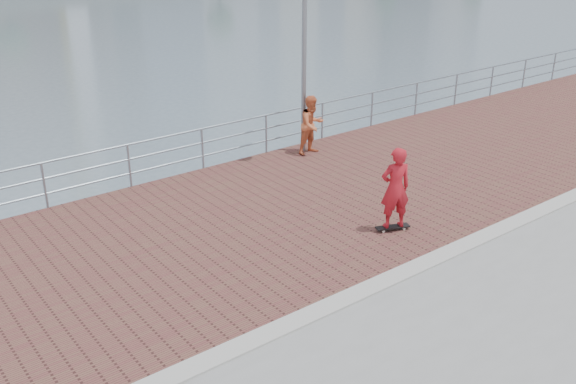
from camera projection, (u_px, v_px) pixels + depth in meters
brick_lane at (243, 224)px, 13.89m from camera, size 40.00×6.80×0.02m
curb at (357, 294)px, 11.27m from camera, size 40.00×0.40×0.06m
guardrail at (167, 152)px, 16.10m from camera, size 39.06×0.06×1.13m
skateboard at (393, 227)px, 13.57m from camera, size 0.75×0.45×0.08m
skateboarder at (395, 188)px, 13.22m from camera, size 0.75×0.63×1.76m
bystander at (312, 125)px, 17.72m from camera, size 0.83×0.67×1.64m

